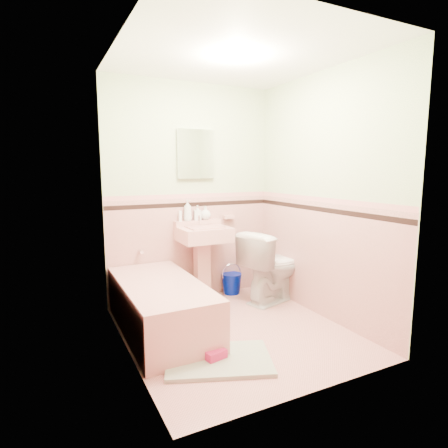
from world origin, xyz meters
name	(u,v)px	position (x,y,z in m)	size (l,w,h in m)	color
floor	(236,331)	(0.00, 0.00, 0.00)	(2.20, 2.20, 0.00)	#D29089
ceiling	(237,54)	(0.00, 0.00, 2.50)	(2.20, 2.20, 0.00)	white
wall_back	(191,193)	(0.00, 1.10, 1.25)	(2.50, 2.50, 0.00)	#F7E8C9
wall_front	(318,213)	(0.00, -1.10, 1.25)	(2.50, 2.50, 0.00)	#F7E8C9
wall_left	(124,205)	(-1.00, 0.00, 1.25)	(2.50, 2.50, 0.00)	#F7E8C9
wall_right	(322,197)	(1.00, 0.00, 1.25)	(2.50, 2.50, 0.00)	#F7E8C9
wainscot_back	(192,248)	(0.00, 1.09, 0.60)	(2.00, 2.00, 0.00)	#D4958E
wainscot_front	(313,309)	(0.00, -1.09, 0.60)	(2.00, 2.00, 0.00)	#D4958E
wainscot_left	(129,285)	(-0.99, 0.00, 0.60)	(2.20, 2.20, 0.00)	#D4958E
wainscot_right	(319,259)	(0.99, 0.00, 0.60)	(2.20, 2.20, 0.00)	#D4958E
accent_back	(192,205)	(0.00, 1.08, 1.12)	(2.00, 2.00, 0.00)	black
accent_front	(316,233)	(0.00, -1.08, 1.12)	(2.00, 2.00, 0.00)	black
accent_left	(127,221)	(-0.98, 0.00, 1.12)	(2.20, 2.20, 0.00)	black
accent_right	(320,209)	(0.98, 0.00, 1.12)	(2.20, 2.20, 0.00)	black
cap_back	(192,196)	(0.00, 1.08, 1.22)	(2.00, 2.00, 0.00)	#D28482
cap_front	(316,217)	(0.00, -1.08, 1.22)	(2.00, 2.00, 0.00)	#D28482
cap_left	(127,209)	(-0.98, 0.00, 1.22)	(2.20, 2.20, 0.00)	#D28482
cap_right	(321,200)	(0.98, 0.00, 1.22)	(2.20, 2.20, 0.00)	#D28482
bathtub	(161,308)	(-0.63, 0.33, 0.23)	(0.70, 1.50, 0.45)	tan
tub_faucet	(141,251)	(-0.63, 1.05, 0.63)	(0.04, 0.04, 0.12)	silver
sink	(204,265)	(0.05, 0.86, 0.44)	(0.56, 0.48, 0.88)	tan
sink_faucet	(199,220)	(0.05, 1.00, 0.95)	(0.02, 0.02, 0.10)	silver
medicine_cabinet	(196,154)	(0.05, 1.07, 1.70)	(0.44, 0.04, 0.56)	white
soap_dish	(229,217)	(0.47, 1.06, 0.95)	(0.13, 0.07, 0.04)	tan
soap_bottle_left	(188,210)	(-0.07, 1.04, 1.06)	(0.09, 0.09, 0.24)	#B2B2B2
soap_bottle_mid	(197,213)	(0.05, 1.04, 1.03)	(0.08, 0.08, 0.17)	#B2B2B2
soap_bottle_right	(205,213)	(0.15, 1.04, 1.02)	(0.12, 0.12, 0.16)	#B2B2B2
tube	(180,216)	(-0.16, 1.04, 1.00)	(0.04, 0.04, 0.12)	white
toilet	(273,266)	(0.79, 0.55, 0.42)	(0.46, 0.81, 0.83)	white
bucket	(232,283)	(0.48, 0.99, 0.12)	(0.25, 0.25, 0.25)	#00118F
bath_mat	(219,360)	(-0.39, -0.44, 0.02)	(0.83, 0.55, 0.03)	gray
shoe	(216,355)	(-0.41, -0.44, 0.07)	(0.17, 0.08, 0.07)	#BF1E59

